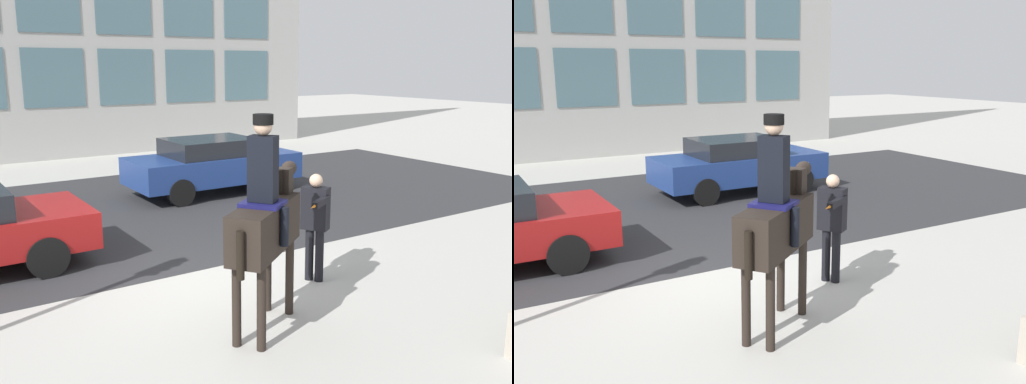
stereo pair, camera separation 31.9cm
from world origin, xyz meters
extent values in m
plane|color=#B2AFA8|center=(0.00, 0.00, 0.00)|extent=(80.00, 80.00, 0.00)
cube|color=#2D2D30|center=(0.00, 4.75, 0.00)|extent=(23.28, 8.50, 0.01)
cube|color=slate|center=(1.28, 12.83, 2.78)|extent=(2.05, 0.02, 1.96)
cube|color=slate|center=(3.84, 12.83, 2.78)|extent=(2.05, 0.02, 1.96)
cube|color=slate|center=(6.40, 12.83, 2.78)|extent=(2.05, 0.02, 1.96)
cube|color=slate|center=(8.96, 12.83, 2.78)|extent=(2.05, 0.02, 1.96)
cube|color=slate|center=(1.28, 12.83, 5.23)|extent=(2.05, 0.02, 1.96)
cube|color=slate|center=(3.84, 12.83, 5.23)|extent=(2.05, 0.02, 1.96)
cube|color=slate|center=(6.40, 12.83, 5.23)|extent=(2.05, 0.02, 1.96)
cube|color=slate|center=(8.96, 12.83, 5.23)|extent=(2.05, 0.02, 1.96)
cube|color=black|center=(-0.05, -1.77, 1.32)|extent=(1.46, 1.23, 0.59)
cylinder|color=black|center=(0.29, -1.33, 0.51)|extent=(0.11, 0.11, 1.02)
cylinder|color=black|center=(0.47, -1.58, 0.51)|extent=(0.11, 0.11, 1.02)
cylinder|color=black|center=(-0.58, -1.96, 0.51)|extent=(0.11, 0.11, 1.02)
cylinder|color=black|center=(-0.40, -2.21, 0.51)|extent=(0.11, 0.11, 1.02)
cube|color=black|center=(0.48, -1.39, 1.67)|extent=(0.30, 0.31, 0.53)
cube|color=black|center=(0.38, -1.46, 1.69)|extent=(0.08, 0.09, 0.47)
ellipsoid|color=black|center=(0.70, -1.22, 1.88)|extent=(0.38, 0.35, 0.20)
cube|color=silver|center=(0.78, -1.16, 1.90)|extent=(0.13, 0.11, 0.08)
cylinder|color=black|center=(-0.69, -2.23, 1.21)|extent=(0.09, 0.09, 0.55)
cube|color=#14144C|center=(-0.11, -1.81, 1.63)|extent=(0.64, 0.65, 0.05)
cube|color=black|center=(-0.11, -1.81, 2.05)|extent=(0.37, 0.39, 0.78)
sphere|color=#D1A889|center=(-0.11, -1.81, 2.55)|extent=(0.22, 0.22, 0.22)
cylinder|color=black|center=(-0.11, -1.81, 2.63)|extent=(0.24, 0.24, 0.12)
cylinder|color=black|center=(-0.27, -1.60, 1.38)|extent=(0.11, 0.11, 0.47)
cylinder|color=black|center=(0.04, -2.03, 1.38)|extent=(0.11, 0.11, 0.47)
cylinder|color=black|center=(1.54, -0.90, 0.41)|extent=(0.13, 0.13, 0.82)
cylinder|color=black|center=(1.46, -0.76, 0.41)|extent=(0.13, 0.13, 0.82)
cube|color=black|center=(1.50, -0.83, 1.14)|extent=(0.40, 0.46, 0.64)
sphere|color=#D1A889|center=(1.50, -0.83, 1.56)|extent=(0.20, 0.20, 0.20)
cube|color=black|center=(1.36, -1.13, 1.32)|extent=(0.52, 0.36, 0.09)
cone|color=orange|center=(1.06, -1.31, 1.32)|extent=(0.18, 0.13, 0.04)
cylinder|color=black|center=(-1.87, 1.56, 0.33)|extent=(0.65, 0.23, 0.65)
cylinder|color=black|center=(-1.87, 3.33, 0.33)|extent=(0.65, 0.23, 0.65)
cube|color=navy|center=(3.20, 5.37, 0.65)|extent=(4.32, 1.86, 0.66)
cube|color=black|center=(3.09, 5.37, 1.20)|extent=(2.16, 1.64, 0.43)
cylinder|color=black|center=(4.54, 4.51, 0.32)|extent=(0.65, 0.22, 0.65)
cylinder|color=black|center=(4.54, 6.22, 0.32)|extent=(0.65, 0.22, 0.65)
cylinder|color=black|center=(1.86, 4.51, 0.32)|extent=(0.65, 0.22, 0.65)
cylinder|color=black|center=(1.86, 6.22, 0.32)|extent=(0.65, 0.22, 0.65)
camera|label=1|loc=(-3.78, -7.23, 3.25)|focal=40.00mm
camera|label=2|loc=(-3.51, -7.40, 3.25)|focal=40.00mm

